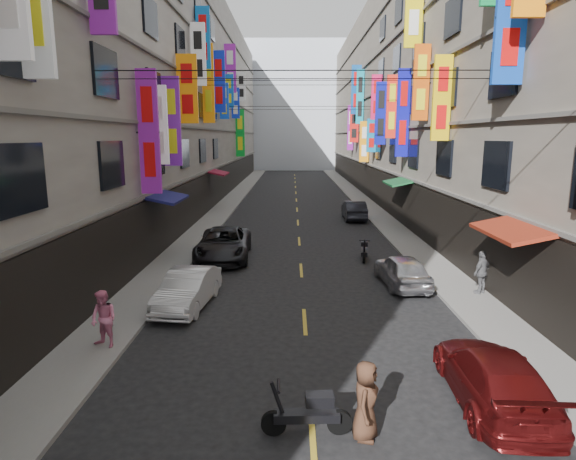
{
  "coord_description": "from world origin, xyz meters",
  "views": [
    {
      "loc": [
        -0.41,
        3.5,
        5.79
      ],
      "look_at": [
        -0.49,
        12.93,
        3.96
      ],
      "focal_mm": 30.0,
      "sensor_mm": 36.0,
      "label": 1
    }
  ],
  "objects_px": {
    "car_right_far": "(354,210)",
    "pedestrian_lfar": "(104,319)",
    "pedestrian_rfar": "(482,272)",
    "car_right_mid": "(402,270)",
    "scooter_far_right": "(364,251)",
    "car_left_far": "(224,244)",
    "pedestrian_crossing": "(366,401)",
    "car_left_mid": "(188,289)",
    "car_right_near": "(493,377)",
    "scooter_crossing": "(308,414)"
  },
  "relations": [
    {
      "from": "car_right_near",
      "to": "pedestrian_lfar",
      "type": "bearing_deg",
      "value": -12.34
    },
    {
      "from": "car_left_mid",
      "to": "pedestrian_crossing",
      "type": "relative_size",
      "value": 2.47
    },
    {
      "from": "car_left_far",
      "to": "pedestrian_lfar",
      "type": "relative_size",
      "value": 3.32
    },
    {
      "from": "scooter_crossing",
      "to": "car_left_far",
      "type": "xyz_separation_m",
      "value": [
        -3.61,
        13.92,
        0.29
      ]
    },
    {
      "from": "car_left_far",
      "to": "pedestrian_crossing",
      "type": "relative_size",
      "value": 3.33
    },
    {
      "from": "pedestrian_lfar",
      "to": "car_right_near",
      "type": "bearing_deg",
      "value": 9.87
    },
    {
      "from": "car_right_near",
      "to": "pedestrian_rfar",
      "type": "relative_size",
      "value": 2.71
    },
    {
      "from": "car_right_mid",
      "to": "pedestrian_lfar",
      "type": "xyz_separation_m",
      "value": [
        -9.46,
        -5.95,
        0.27
      ]
    },
    {
      "from": "car_right_far",
      "to": "pedestrian_lfar",
      "type": "xyz_separation_m",
      "value": [
        -9.54,
        -21.49,
        0.24
      ]
    },
    {
      "from": "pedestrian_lfar",
      "to": "car_left_far",
      "type": "bearing_deg",
      "value": 104.72
    },
    {
      "from": "pedestrian_rfar",
      "to": "pedestrian_crossing",
      "type": "xyz_separation_m",
      "value": [
        -5.54,
        -8.55,
        -0.13
      ]
    },
    {
      "from": "car_right_near",
      "to": "scooter_crossing",
      "type": "bearing_deg",
      "value": 18.75
    },
    {
      "from": "car_right_near",
      "to": "pedestrian_rfar",
      "type": "distance_m",
      "value": 7.72
    },
    {
      "from": "scooter_far_right",
      "to": "car_left_mid",
      "type": "height_order",
      "value": "car_left_mid"
    },
    {
      "from": "car_right_near",
      "to": "car_right_far",
      "type": "height_order",
      "value": "car_right_far"
    },
    {
      "from": "pedestrian_lfar",
      "to": "car_left_mid",
      "type": "bearing_deg",
      "value": 91.2
    },
    {
      "from": "pedestrian_lfar",
      "to": "pedestrian_crossing",
      "type": "relative_size",
      "value": 1.0
    },
    {
      "from": "car_right_near",
      "to": "car_left_mid",
      "type": "bearing_deg",
      "value": -34.37
    },
    {
      "from": "pedestrian_crossing",
      "to": "car_right_far",
      "type": "bearing_deg",
      "value": 10.74
    },
    {
      "from": "scooter_crossing",
      "to": "pedestrian_crossing",
      "type": "relative_size",
      "value": 1.14
    },
    {
      "from": "pedestrian_crossing",
      "to": "car_left_far",
      "type": "bearing_deg",
      "value": 36.01
    },
    {
      "from": "pedestrian_lfar",
      "to": "pedestrian_rfar",
      "type": "height_order",
      "value": "pedestrian_rfar"
    },
    {
      "from": "car_left_mid",
      "to": "car_right_far",
      "type": "xyz_separation_m",
      "value": [
        8.0,
        18.01,
        0.03
      ]
    },
    {
      "from": "car_left_far",
      "to": "pedestrian_lfar",
      "type": "height_order",
      "value": "pedestrian_lfar"
    },
    {
      "from": "car_right_mid",
      "to": "pedestrian_crossing",
      "type": "xyz_separation_m",
      "value": [
        -2.91,
        -9.81,
        0.15
      ]
    },
    {
      "from": "scooter_far_right",
      "to": "pedestrian_crossing",
      "type": "bearing_deg",
      "value": 90.38
    },
    {
      "from": "car_right_mid",
      "to": "scooter_far_right",
      "type": "bearing_deg",
      "value": -82.82
    },
    {
      "from": "pedestrian_rfar",
      "to": "car_right_far",
      "type": "bearing_deg",
      "value": -119.06
    },
    {
      "from": "pedestrian_lfar",
      "to": "pedestrian_crossing",
      "type": "height_order",
      "value": "pedestrian_lfar"
    },
    {
      "from": "scooter_far_right",
      "to": "pedestrian_crossing",
      "type": "xyz_separation_m",
      "value": [
        -2.04,
        -13.95,
        0.35
      ]
    },
    {
      "from": "car_right_far",
      "to": "pedestrian_crossing",
      "type": "distance_m",
      "value": 25.52
    },
    {
      "from": "car_right_far",
      "to": "pedestrian_lfar",
      "type": "distance_m",
      "value": 23.51
    },
    {
      "from": "car_right_near",
      "to": "pedestrian_crossing",
      "type": "distance_m",
      "value": 3.25
    },
    {
      "from": "scooter_far_right",
      "to": "car_right_near",
      "type": "bearing_deg",
      "value": 102.97
    },
    {
      "from": "car_right_mid",
      "to": "pedestrian_crossing",
      "type": "bearing_deg",
      "value": 68.78
    },
    {
      "from": "car_right_mid",
      "to": "pedestrian_crossing",
      "type": "distance_m",
      "value": 10.23
    },
    {
      "from": "car_right_near",
      "to": "car_right_far",
      "type": "distance_m",
      "value": 24.07
    },
    {
      "from": "car_right_far",
      "to": "scooter_far_right",
      "type": "bearing_deg",
      "value": 85.51
    },
    {
      "from": "scooter_far_right",
      "to": "car_right_mid",
      "type": "relative_size",
      "value": 0.48
    },
    {
      "from": "car_right_far",
      "to": "pedestrian_rfar",
      "type": "relative_size",
      "value": 2.55
    },
    {
      "from": "car_right_far",
      "to": "car_left_mid",
      "type": "bearing_deg",
      "value": 66.3
    },
    {
      "from": "car_right_far",
      "to": "car_left_far",
      "type": "bearing_deg",
      "value": 56.05
    },
    {
      "from": "car_left_far",
      "to": "car_right_far",
      "type": "bearing_deg",
      "value": 53.52
    },
    {
      "from": "pedestrian_rfar",
      "to": "scooter_far_right",
      "type": "bearing_deg",
      "value": -94.75
    },
    {
      "from": "scooter_crossing",
      "to": "car_left_mid",
      "type": "relative_size",
      "value": 0.46
    },
    {
      "from": "scooter_far_right",
      "to": "car_right_mid",
      "type": "height_order",
      "value": "car_right_mid"
    },
    {
      "from": "scooter_crossing",
      "to": "car_right_near",
      "type": "bearing_deg",
      "value": -76.23
    },
    {
      "from": "scooter_far_right",
      "to": "pedestrian_lfar",
      "type": "bearing_deg",
      "value": 58.3
    },
    {
      "from": "car_left_far",
      "to": "car_right_mid",
      "type": "relative_size",
      "value": 1.4
    },
    {
      "from": "scooter_far_right",
      "to": "pedestrian_lfar",
      "type": "xyz_separation_m",
      "value": [
        -8.59,
        -10.09,
        0.47
      ]
    }
  ]
}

